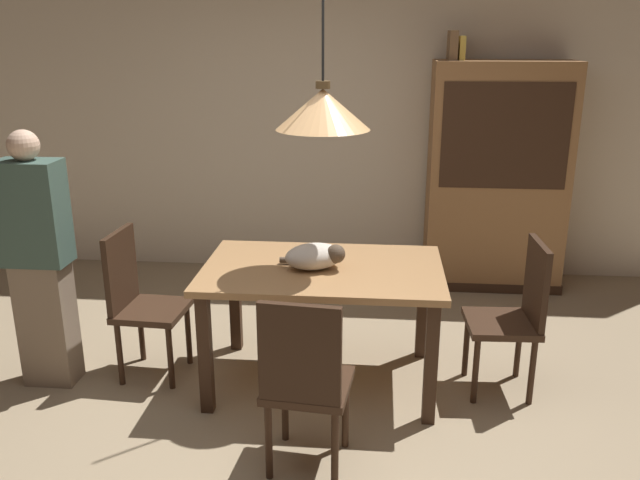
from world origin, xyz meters
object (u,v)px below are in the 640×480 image
cat_sleeping (316,256)px  pendant_lamp (323,109)px  dining_table (323,283)px  chair_right_side (516,311)px  chair_near_front (305,378)px  book_brown_thick (452,45)px  hutch_bookcase (496,182)px  book_yellow_short (461,48)px  chair_left_side (139,297)px  person_standing (39,262)px

cat_sleeping → pendant_lamp: bearing=43.3°
dining_table → cat_sleeping: 0.18m
chair_right_side → chair_near_front: 1.44m
book_brown_thick → hutch_bookcase: bearing=-0.2°
book_yellow_short → chair_near_front: bearing=-109.4°
chair_right_side → book_brown_thick: 2.29m
chair_near_front → hutch_bookcase: hutch_bookcase is taller
chair_near_front → cat_sleeping: 0.90m
pendant_lamp → book_yellow_short: (0.92, 1.76, 0.28)m
chair_right_side → book_brown_thick: size_ratio=3.88×
chair_near_front → chair_left_side: size_ratio=1.00×
pendant_lamp → cat_sleeping: bearing=-136.7°
chair_near_front → cat_sleeping: bearing=91.9°
chair_right_side → book_yellow_short: 2.27m
chair_left_side → book_brown_thick: book_brown_thick is taller
dining_table → person_standing: size_ratio=0.90×
chair_right_side → hutch_bookcase: 1.80m
pendant_lamp → book_yellow_short: size_ratio=6.50×
book_brown_thick → book_yellow_short: 0.07m
dining_table → book_yellow_short: 2.37m
chair_left_side → hutch_bookcase: 3.00m
pendant_lamp → hutch_bookcase: pendant_lamp is taller
chair_left_side → pendant_lamp: pendant_lamp is taller
dining_table → cat_sleeping: (-0.04, -0.03, 0.18)m
chair_right_side → person_standing: person_standing is taller
pendant_lamp → person_standing: bearing=-175.2°
book_brown_thick → cat_sleeping: bearing=-116.4°
chair_left_side → person_standing: size_ratio=0.60×
cat_sleeping → pendant_lamp: pendant_lamp is taller
dining_table → hutch_bookcase: (1.27, 1.76, 0.24)m
pendant_lamp → hutch_bookcase: bearing=54.2°
cat_sleeping → book_brown_thick: bearing=63.6°
cat_sleeping → chair_right_side: bearing=1.9°
dining_table → person_standing: 1.66m
person_standing → chair_right_side: bearing=2.9°
cat_sleeping → dining_table: bearing=43.3°
chair_near_front → book_yellow_short: bearing=70.6°
chair_near_front → book_yellow_short: size_ratio=4.65×
chair_right_side → chair_near_front: (-1.14, -0.88, 0.00)m
chair_right_side → cat_sleeping: bearing=-178.1°
chair_right_side → hutch_bookcase: hutch_bookcase is taller
person_standing → book_yellow_short: bearing=36.4°
cat_sleeping → book_yellow_short: bearing=61.9°
chair_left_side → book_brown_thick: 3.02m
book_brown_thick → person_standing: book_brown_thick is taller
pendant_lamp → hutch_bookcase: size_ratio=0.70×
cat_sleeping → pendant_lamp: 0.84m
chair_right_side → hutch_bookcase: (0.14, 1.76, 0.38)m
chair_right_side → person_standing: size_ratio=0.60×
cat_sleeping → chair_left_side: bearing=178.0°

